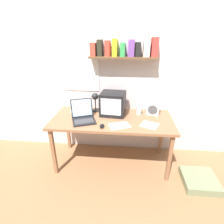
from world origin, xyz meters
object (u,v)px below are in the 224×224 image
juice_glass (139,111)px  open_notebook (150,125)px  loose_paper_near_laptop (120,126)px  floor_cushion (199,180)px  desk_lamp (95,99)px  computer_mouse (102,126)px  corner_desk (112,122)px  crt_monitor (113,104)px  space_heater (153,108)px  printed_handout (78,111)px  laptop (83,115)px

juice_glass → open_notebook: bearing=-69.4°
loose_paper_near_laptop → floor_cushion: (1.09, -0.13, -0.71)m
desk_lamp → computer_mouse: size_ratio=2.90×
corner_desk → crt_monitor: crt_monitor is taller
crt_monitor → space_heater: bearing=8.8°
space_heater → open_notebook: size_ratio=0.77×
printed_handout → floor_cushion: (1.76, -0.56, -0.71)m
juice_glass → computer_mouse: juice_glass is taller
juice_glass → open_notebook: (0.12, -0.33, -0.06)m
computer_mouse → floor_cushion: computer_mouse is taller
crt_monitor → laptop: (-0.40, -0.22, -0.10)m
printed_handout → computer_mouse: bearing=-47.9°
desk_lamp → crt_monitor: bearing=-20.3°
laptop → open_notebook: size_ratio=1.55×
computer_mouse → floor_cushion: bearing=-3.3°
juice_glass → loose_paper_near_laptop: 0.47m
floor_cushion → space_heater: bearing=139.7°
computer_mouse → loose_paper_near_laptop: size_ratio=0.34×
crt_monitor → floor_cushion: 1.57m
corner_desk → printed_handout: printed_handout is taller
open_notebook → loose_paper_near_laptop: bearing=-172.2°
printed_handout → floor_cushion: printed_handout is taller
laptop → printed_handout: bearing=96.0°
corner_desk → open_notebook: open_notebook is taller
printed_handout → open_notebook: same height
space_heater → printed_handout: 1.14m
laptop → computer_mouse: size_ratio=4.11×
corner_desk → printed_handout: 0.59m
crt_monitor → juice_glass: 0.40m
laptop → space_heater: bearing=-6.7°
crt_monitor → desk_lamp: (-0.27, 0.06, 0.04)m
floor_cushion → juice_glass: bearing=147.9°
laptop → juice_glass: (0.78, 0.24, -0.01)m
space_heater → printed_handout: space_heater is taller
printed_handout → loose_paper_near_laptop: (0.66, -0.43, 0.00)m
space_heater → floor_cushion: 1.15m
computer_mouse → printed_handout: 0.66m
juice_glass → open_notebook: juice_glass is taller
corner_desk → loose_paper_near_laptop: 0.25m
laptop → loose_paper_near_laptop: bearing=-36.5°
crt_monitor → printed_handout: crt_monitor is taller
space_heater → floor_cushion: size_ratio=0.49×
corner_desk → computer_mouse: computer_mouse is taller
crt_monitor → desk_lamp: size_ratio=1.23×
laptop → space_heater: size_ratio=2.00×
space_heater → loose_paper_near_laptop: size_ratio=0.71×
crt_monitor → computer_mouse: (-0.10, -0.42, -0.15)m
crt_monitor → loose_paper_near_laptop: crt_monitor is taller
juice_glass → floor_cushion: size_ratio=0.30×
laptop → space_heater: laptop is taller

